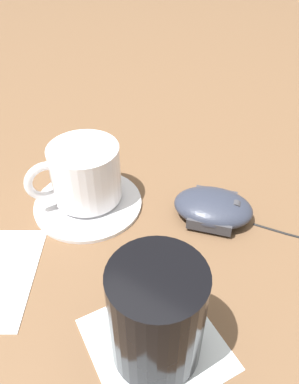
% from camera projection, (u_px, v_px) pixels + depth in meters
% --- Properties ---
extents(ground_plane, '(3.00, 3.00, 0.00)m').
position_uv_depth(ground_plane, '(157.00, 238.00, 0.44)').
color(ground_plane, brown).
extents(saucer, '(0.14, 0.14, 0.01)m').
position_uv_depth(saucer, '(89.00, 201.00, 0.48)').
color(saucer, white).
rests_on(saucer, ground).
extents(coffee_cup, '(0.11, 0.09, 0.07)m').
position_uv_depth(coffee_cup, '(84.00, 173.00, 0.46)').
color(coffee_cup, white).
rests_on(coffee_cup, saucer).
extents(computer_mouse, '(0.10, 0.11, 0.03)m').
position_uv_depth(computer_mouse, '(213.00, 207.00, 0.46)').
color(computer_mouse, '#2D3342').
rests_on(computer_mouse, ground).
extents(napkin_under_glass, '(0.15, 0.15, 0.00)m').
position_uv_depth(napkin_under_glass, '(156.00, 344.00, 0.34)').
color(napkin_under_glass, white).
rests_on(napkin_under_glass, ground).
extents(drinking_glass, '(0.08, 0.08, 0.10)m').
position_uv_depth(drinking_glass, '(157.00, 315.00, 0.30)').
color(drinking_glass, black).
rests_on(drinking_glass, napkin_under_glass).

